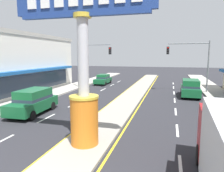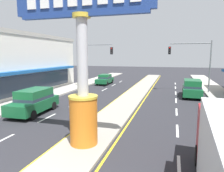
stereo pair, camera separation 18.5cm
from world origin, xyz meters
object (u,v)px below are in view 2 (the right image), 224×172
(traffic_light_left_side, at_px, (91,57))
(traffic_light_right_side, at_px, (194,58))
(district_sign, at_px, (83,72))
(sedan_near_right_lane, at_px, (105,79))
(suv_mid_left_lane, at_px, (192,88))
(suv_far_right_lane, at_px, (34,101))

(traffic_light_left_side, height_order, traffic_light_right_side, same)
(district_sign, height_order, traffic_light_left_side, district_sign)
(traffic_light_right_side, relative_size, sedan_near_right_lane, 1.44)
(district_sign, distance_m, traffic_light_right_side, 18.51)
(sedan_near_right_lane, bearing_deg, traffic_light_left_side, -93.44)
(suv_mid_left_lane, bearing_deg, traffic_light_left_side, 169.63)
(traffic_light_left_side, distance_m, sedan_near_right_lane, 5.88)
(traffic_light_left_side, bearing_deg, suv_mid_left_lane, -10.37)
(district_sign, height_order, suv_mid_left_lane, district_sign)
(sedan_near_right_lane, height_order, suv_far_right_lane, suv_far_right_lane)
(district_sign, xyz_separation_m, traffic_light_left_side, (-6.47, 17.06, 0.53))
(district_sign, height_order, sedan_near_right_lane, district_sign)
(district_sign, xyz_separation_m, sedan_near_right_lane, (-6.18, 21.81, -2.93))
(district_sign, relative_size, sedan_near_right_lane, 1.79)
(traffic_light_right_side, bearing_deg, district_sign, -110.46)
(traffic_light_left_side, relative_size, suv_mid_left_lane, 1.33)
(traffic_light_left_side, relative_size, traffic_light_right_side, 1.00)
(suv_far_right_lane, height_order, suv_mid_left_lane, same)
(traffic_light_right_side, distance_m, suv_far_right_lane, 18.40)
(traffic_light_left_side, relative_size, suv_far_right_lane, 1.32)
(sedan_near_right_lane, bearing_deg, traffic_light_right_side, -19.49)
(traffic_light_left_side, height_order, sedan_near_right_lane, traffic_light_left_side)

